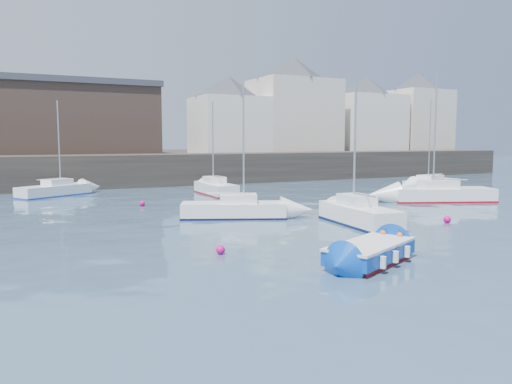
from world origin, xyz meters
name	(u,v)px	position (x,y,z in m)	size (l,w,h in m)	color
water	(410,268)	(0.00, 0.00, 0.00)	(220.00, 220.00, 0.00)	#2D4760
quay_wall	(151,170)	(0.00, 35.00, 1.50)	(90.00, 5.00, 3.00)	#28231E
land_strip	(116,163)	(0.00, 53.00, 1.40)	(90.00, 32.00, 2.80)	#28231E
bldg_east_a	(293,104)	(20.00, 42.00, 8.81)	(13.36, 13.36, 11.80)	beige
bldg_east_b	(366,114)	(31.00, 41.50, 7.87)	(11.88, 11.88, 9.95)	white
bldg_east_c	(417,112)	(40.00, 41.50, 8.37)	(11.14, 11.14, 10.95)	beige
bldg_east_d	(229,114)	(11.00, 41.50, 7.36)	(11.14, 11.14, 8.95)	white
warehouse	(74,118)	(-6.00, 43.00, 6.62)	(16.40, 10.40, 7.60)	#3D2D26
blue_dinghy	(370,252)	(-0.85, 1.07, 0.43)	(4.38, 3.26, 0.77)	maroon
sailboat_b	(234,209)	(-0.99, 12.80, 0.49)	(6.13, 4.06, 7.55)	white
sailboat_c	(359,214)	(3.87, 7.82, 0.56)	(2.39, 5.76, 7.38)	white
sailboat_d	(442,194)	(15.36, 13.15, 0.55)	(7.44, 4.80, 9.07)	white
sailboat_f	(216,188)	(2.54, 24.53, 0.52)	(1.93, 5.73, 7.40)	white
sailboat_g	(432,184)	(21.96, 20.58, 0.45)	(6.54, 3.33, 7.92)	white
sailboat_h	(55,190)	(-9.18, 29.02, 0.48)	(5.90, 4.57, 7.43)	white
buoy_near	(221,254)	(-5.06, 4.81, 0.00)	(0.36, 0.36, 0.36)	#DA046F
buoy_mid	(447,223)	(8.48, 6.24, 0.00)	(0.39, 0.39, 0.39)	#DA046F
buoy_far	(142,206)	(-4.45, 20.11, 0.00)	(0.38, 0.38, 0.38)	#DA046F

